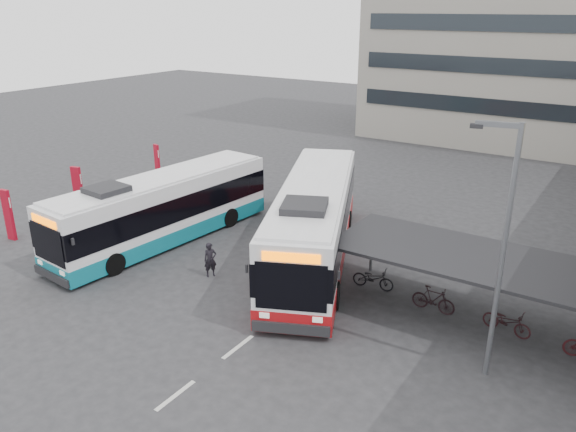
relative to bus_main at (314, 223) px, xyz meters
The scene contains 10 objects.
ground 4.82m from the bus_main, 104.11° to the right, with size 120.00×120.00×0.00m, color #28282B.
bike_shelter 7.49m from the bus_main, 10.28° to the right, with size 10.00×4.00×2.54m.
road_markings 7.68m from the bus_main, 79.12° to the right, with size 0.15×7.60×0.01m.
bus_main is the anchor object (origin of this frame).
bus_teal 7.50m from the bus_main, 164.27° to the right, with size 3.58×12.04×3.51m.
pedestrian 4.81m from the bus_main, 127.20° to the right, with size 0.55×0.36×1.50m, color black.
lamp_post 10.05m from the bus_main, 26.10° to the right, with size 1.38×0.46×7.92m.
sign_totem_south 14.91m from the bus_main, 156.05° to the right, with size 0.56×0.21×2.57m.
sign_totem_mid 13.82m from the bus_main, behind, with size 0.59×0.29×2.74m.
sign_totem_north 15.69m from the bus_main, 161.24° to the left, with size 0.51×0.29×2.40m.
Camera 1 is at (12.75, -15.58, 10.81)m, focal length 35.00 mm.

